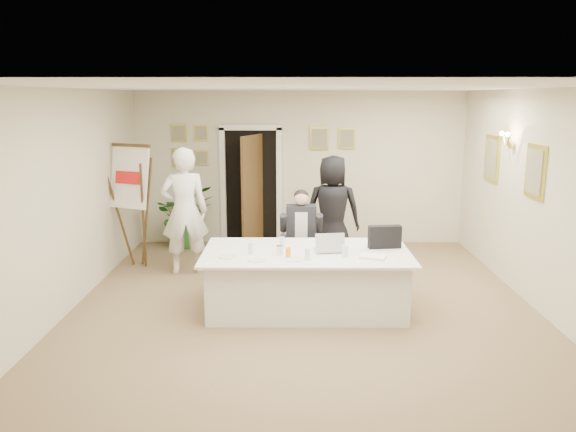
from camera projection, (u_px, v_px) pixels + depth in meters
The scene contains 28 objects.
floor at pixel (304, 311), 7.19m from camera, with size 7.00×7.00×0.00m, color brown.
ceiling at pixel (305, 87), 6.61m from camera, with size 6.00×7.00×0.02m, color white.
wall_back at pixel (300, 168), 10.33m from camera, with size 6.00×0.10×2.80m, color beige.
wall_front at pixel (318, 309), 3.48m from camera, with size 6.00×0.10×2.80m, color beige.
wall_left at pixel (61, 204), 6.92m from camera, with size 0.10×7.00×2.80m, color beige.
wall_right at pixel (548, 204), 6.89m from camera, with size 0.10×7.00×2.80m, color beige.
doorway at pixel (252, 189), 10.23m from camera, with size 1.14×0.86×2.20m.
pictures_back_wall at pixel (256, 144), 10.21m from camera, with size 3.40×0.06×0.80m, color gold, non-canonical shape.
pictures_right_wall at pixel (511, 164), 7.99m from camera, with size 0.06×2.20×0.80m, color gold, non-canonical shape.
wall_sconce at pixel (508, 140), 7.92m from camera, with size 0.20×0.30×0.24m, color gold, non-canonical shape.
conference_table at pixel (306, 280), 7.19m from camera, with size 2.62×1.40×0.78m.
seated_man at pixel (301, 236), 8.20m from camera, with size 0.60×0.64×1.40m, color black, non-canonical shape.
flip_chart at pixel (136, 212), 8.88m from camera, with size 0.70×0.55×1.94m.
standing_man at pixel (185, 211), 8.56m from camera, with size 0.71×0.47×1.96m, color white.
standing_woman at pixel (333, 211), 8.96m from camera, with size 0.88×0.57×1.80m, color black.
potted_palm at pixel (185, 215), 10.21m from camera, with size 1.04×0.90×1.15m, color #1F5E1F.
laptop at pixel (330, 240), 7.10m from camera, with size 0.37×0.38×0.28m, color #B7BABC, non-canonical shape.
laptop_bag at pixel (385, 237), 7.23m from camera, with size 0.42×0.12×0.29m, color black.
paper_stack at pixel (373, 257), 6.81m from camera, with size 0.30×0.21×0.03m, color white.
plate_left at pixel (227, 256), 6.84m from camera, with size 0.23×0.23×0.01m, color white.
plate_mid at pixel (257, 260), 6.70m from camera, with size 0.22×0.22×0.01m, color white.
plate_near at pixel (294, 259), 6.72m from camera, with size 0.21×0.21×0.01m, color white.
glass_a at pixel (251, 249), 6.97m from camera, with size 0.06×0.06×0.14m, color silver.
glass_b at pixel (307, 254), 6.71m from camera, with size 0.06×0.06×0.14m, color silver.
glass_c at pixel (345, 251), 6.86m from camera, with size 0.07×0.07×0.14m, color silver.
glass_d at pixel (282, 243), 7.25m from camera, with size 0.07×0.07×0.14m, color silver.
oj_glass at pixel (288, 253), 6.79m from camera, with size 0.06×0.06×0.13m, color orange.
steel_jug at pixel (280, 250), 6.96m from camera, with size 0.09×0.09×0.11m, color silver.
Camera 1 is at (-0.17, -6.78, 2.69)m, focal length 35.00 mm.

